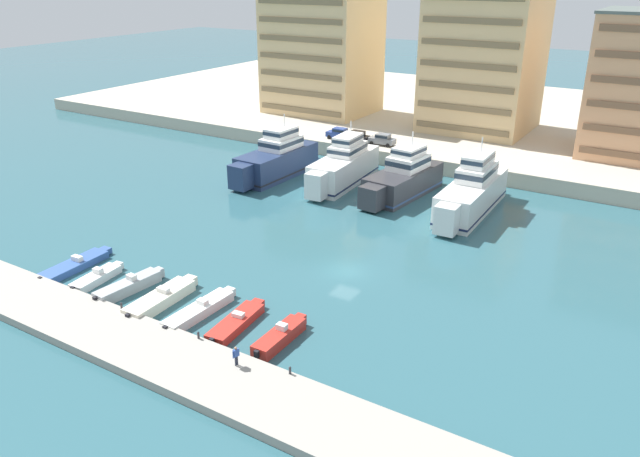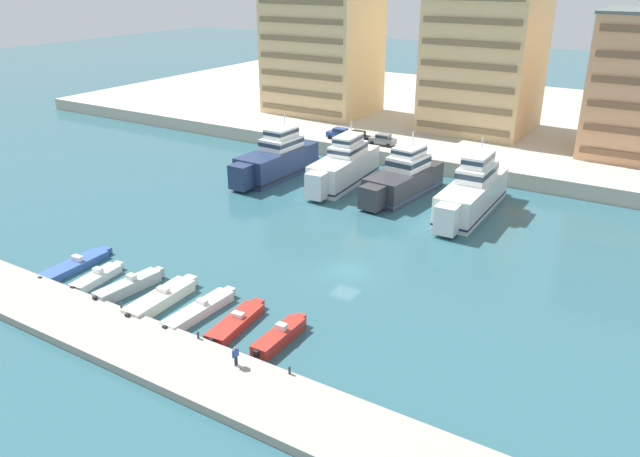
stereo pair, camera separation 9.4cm
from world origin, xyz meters
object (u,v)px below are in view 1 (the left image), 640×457
motorboat_white_center (200,310)px  yacht_charcoal_mid_left (403,178)px  yacht_navy_far_left (276,159)px  motorboat_cream_center_left (162,298)px  motorboat_white_left (97,277)px  car_grey_mid_left (382,139)px  motorboat_red_mid_right (280,336)px  yacht_white_left (343,166)px  car_blue_far_left (339,133)px  motorboat_grey_mid_left (129,286)px  yacht_white_center_left (472,192)px  car_black_left (357,136)px  motorboat_blue_far_left (75,265)px  motorboat_red_center_right (237,322)px  pedestrian_near_edge (236,354)px

motorboat_white_center → yacht_charcoal_mid_left: bearing=87.4°
yacht_navy_far_left → motorboat_cream_center_left: 37.61m
motorboat_white_left → motorboat_cream_center_left: (8.35, 0.16, 0.11)m
motorboat_cream_center_left → car_grey_mid_left: size_ratio=2.03×
yacht_charcoal_mid_left → motorboat_red_mid_right: (6.63, -37.05, -1.77)m
yacht_white_left → car_blue_far_left: 16.00m
motorboat_grey_mid_left → yacht_white_left: bearing=88.2°
motorboat_white_left → yacht_navy_far_left: bearing=97.1°
yacht_navy_far_left → yacht_white_center_left: bearing=2.2°
motorboat_cream_center_left → motorboat_red_mid_right: size_ratio=1.28×
car_black_left → motorboat_white_center: bearing=-76.1°
motorboat_red_mid_right → car_grey_mid_left: bearing=108.0°
motorboat_white_left → motorboat_red_mid_right: bearing=1.9°
motorboat_blue_far_left → motorboat_red_mid_right: 24.98m
yacht_navy_far_left → car_grey_mid_left: 18.22m
motorboat_cream_center_left → car_grey_mid_left: 51.51m
motorboat_white_center → car_blue_far_left: bearing=107.3°
yacht_charcoal_mid_left → motorboat_grey_mid_left: (-10.10, -37.47, -1.75)m
yacht_charcoal_mid_left → yacht_white_center_left: size_ratio=0.87×
yacht_white_center_left → car_black_left: bearing=148.8°
yacht_charcoal_mid_left → motorboat_red_center_right: bearing=-86.7°
motorboat_cream_center_left → motorboat_white_center: (4.19, 0.36, -0.07)m
yacht_charcoal_mid_left → motorboat_blue_far_left: bearing=-116.4°
motorboat_grey_mid_left → pedestrian_near_edge: (16.47, -4.70, 1.12)m
yacht_white_left → motorboat_white_center: yacht_white_left is taller
motorboat_cream_center_left → car_blue_far_left: car_blue_far_left is taller
yacht_charcoal_mid_left → pedestrian_near_edge: 42.65m
motorboat_white_center → car_black_left: car_black_left is taller
motorboat_grey_mid_left → car_grey_mid_left: (0.19, 51.20, 2.60)m
motorboat_red_center_right → pedestrian_near_edge: bearing=-50.8°
car_grey_mid_left → yacht_charcoal_mid_left: bearing=-54.2°
yacht_white_left → yacht_charcoal_mid_left: 8.91m
yacht_charcoal_mid_left → motorboat_red_mid_right: bearing=-79.9°
yacht_charcoal_mid_left → motorboat_cream_center_left: 38.07m
motorboat_white_left → car_grey_mid_left: (4.34, 51.45, 2.74)m
motorboat_red_mid_right → car_grey_mid_left: (-16.54, 50.77, 2.62)m
motorboat_white_left → motorboat_white_center: (12.54, 0.51, 0.04)m
yacht_white_left → yacht_white_center_left: 18.62m
yacht_white_center_left → pedestrian_near_edge: (-3.31, -40.99, -0.92)m
motorboat_white_left → car_grey_mid_left: bearing=85.2°
yacht_white_center_left → motorboat_white_left: yacht_white_center_left is taller
yacht_white_left → yacht_white_center_left: (18.59, -1.11, 0.11)m
motorboat_blue_far_left → motorboat_red_mid_right: bearing=-0.1°
yacht_navy_far_left → yacht_charcoal_mid_left: size_ratio=1.04×
pedestrian_near_edge → yacht_navy_far_left: bearing=122.1°
motorboat_grey_mid_left → yacht_charcoal_mid_left: bearing=74.9°
car_blue_far_left → pedestrian_near_edge: (23.83, -55.62, -1.48)m
car_black_left → motorboat_red_mid_right: bearing=-67.5°
car_blue_far_left → car_black_left: size_ratio=1.01×
yacht_white_center_left → motorboat_red_mid_right: yacht_white_center_left is taller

